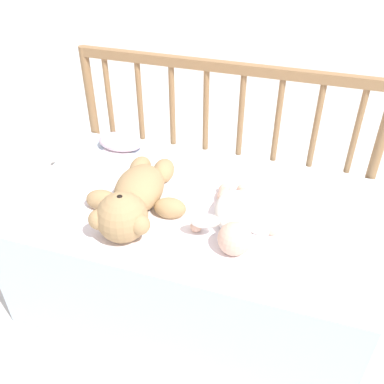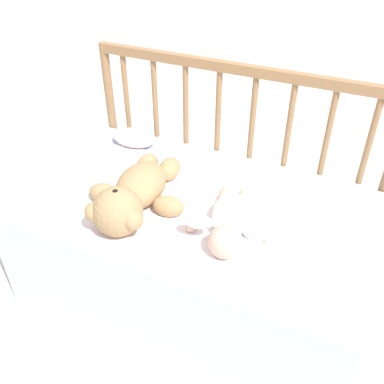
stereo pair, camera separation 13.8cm
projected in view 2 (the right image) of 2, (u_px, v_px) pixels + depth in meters
ground_plane at (194, 292)px, 1.69m from camera, size 12.00×12.00×0.00m
crib_mattress at (194, 251)px, 1.56m from camera, size 1.17×0.69×0.44m
crib_rail at (235, 125)px, 1.63m from camera, size 1.17×0.04×0.80m
blanket at (177, 208)px, 1.41m from camera, size 0.82×0.56×0.01m
teddy_bear at (134, 194)px, 1.37m from camera, size 0.34×0.47×0.16m
baby at (230, 220)px, 1.30m from camera, size 0.26×0.35×0.10m
small_pillow at (134, 138)px, 1.74m from camera, size 0.18×0.12×0.06m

